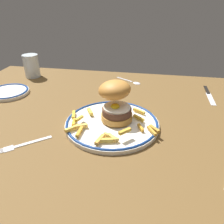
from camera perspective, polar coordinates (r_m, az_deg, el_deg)
name	(u,v)px	position (r cm, az deg, el deg)	size (l,w,h in cm)	color
ground_plane	(98,122)	(71.58, -3.68, -2.54)	(118.42, 89.90, 4.00)	brown
dinner_plate	(112,123)	(65.33, 0.00, -2.90)	(27.68, 27.68, 1.60)	white
burger	(115,99)	(64.25, 0.91, 3.27)	(12.60, 12.97, 11.74)	#BD8136
fries_pile	(105,126)	(61.38, -1.75, -3.75)	(26.96, 20.82, 2.56)	gold
water_glass	(32,67)	(109.88, -20.09, 10.83)	(6.87, 6.87, 10.26)	silver
side_plate	(8,92)	(94.93, -25.30, 4.73)	(15.47, 15.47, 1.60)	white
fork	(22,145)	(62.34, -22.21, -7.82)	(12.04, 10.16, 0.36)	silver
knife	(208,93)	(94.21, 23.73, 4.52)	(1.97, 18.02, 0.70)	black
spoon	(134,82)	(97.86, 5.71, 7.81)	(12.09, 8.66, 0.90)	silver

